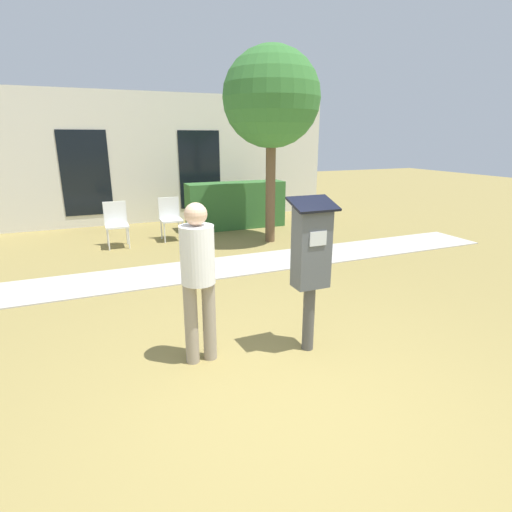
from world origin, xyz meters
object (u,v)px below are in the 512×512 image
object	(u,v)px
outdoor_chair_middle	(170,215)
parking_meter	(311,256)
person_standing	(198,272)
outdoor_chair_left	(116,221)

from	to	relation	value
outdoor_chair_middle	parking_meter	bearing A→B (deg)	-72.57
person_standing	outdoor_chair_left	world-z (taller)	person_standing
person_standing	outdoor_chair_left	size ratio (longest dim) A/B	1.76
parking_meter	outdoor_chair_left	size ratio (longest dim) A/B	1.77
parking_meter	outdoor_chair_middle	xyz separation A→B (m)	(-0.39, 5.24, -0.49)
parking_meter	outdoor_chair_middle	distance (m)	5.28
parking_meter	outdoor_chair_left	bearing A→B (deg)	106.50
parking_meter	outdoor_chair_middle	bearing A→B (deg)	94.28
outdoor_chair_left	outdoor_chair_middle	xyz separation A→B (m)	(1.11, 0.15, 0.00)
parking_meter	person_standing	bearing A→B (deg)	168.92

